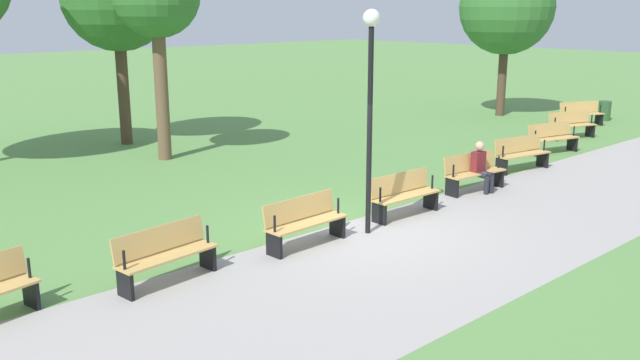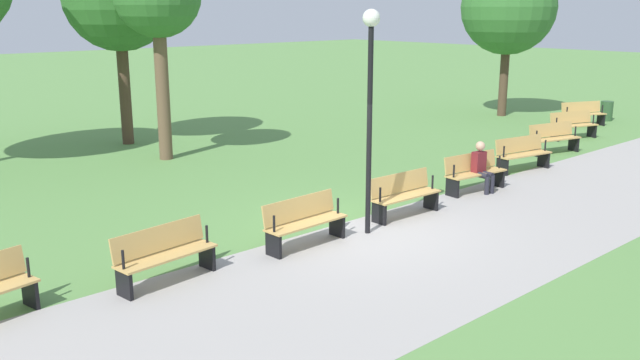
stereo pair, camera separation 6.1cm
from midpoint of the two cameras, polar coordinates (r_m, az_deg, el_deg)
name	(u,v)px [view 2 (the right image)]	position (r m, az deg, el deg)	size (l,w,h in m)	color
ground_plane	(360,231)	(13.37, 3.54, -4.24)	(120.00, 120.00, 0.00)	#5B8C47
path_paving	(426,252)	(12.35, 8.97, -5.95)	(44.94, 4.41, 0.01)	#A39E99
bench_0	(583,114)	(26.89, 21.20, 5.21)	(1.75, 1.10, 0.89)	tan
bench_1	(573,125)	(24.19, 20.48, 4.37)	(1.76, 0.99, 0.89)	tan
bench_2	(554,138)	(21.53, 19.05, 3.37)	(1.76, 0.89, 0.89)	tan
bench_3	(522,153)	(18.95, 16.65, 2.17)	(1.76, 0.77, 0.89)	tan
bench_4	(474,172)	(16.50, 12.87, 0.68)	(1.74, 0.65, 0.89)	tan
bench_5	(404,194)	(14.27, 7.16, -1.17)	(1.72, 0.53, 0.89)	tan
bench_6	(304,221)	(12.39, -1.20, -3.44)	(1.72, 0.53, 0.89)	tan
bench_7	(164,253)	(11.05, -12.74, -6.01)	(1.74, 0.65, 0.89)	tan
person_seated	(482,165)	(16.44, 13.49, 1.19)	(0.36, 0.55, 1.20)	maroon
tree_1	(508,7)	(28.36, 15.56, 13.75)	(3.69, 3.69, 6.12)	#4C3828
lamp_post	(370,82)	(12.62, 4.36, 8.19)	(0.32, 0.32, 4.21)	black
trash_bin	(607,111)	(28.63, 22.91, 5.35)	(0.46, 0.46, 0.75)	#2D512D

